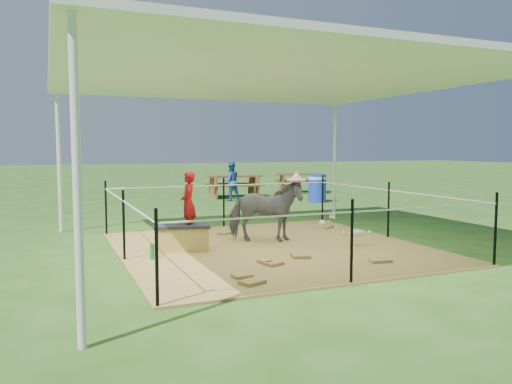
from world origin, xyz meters
name	(u,v)px	position (x,y,z in m)	size (l,w,h in m)	color
ground	(271,249)	(0.00, 0.00, 0.00)	(90.00, 90.00, 0.00)	#2D5919
hay_patch	(271,248)	(0.00, 0.00, 0.01)	(4.60, 4.60, 0.03)	brown
canopy_tent	(271,75)	(0.00, 0.00, 2.69)	(6.30, 6.30, 2.90)	silver
rope_fence	(271,208)	(0.00, 0.00, 0.64)	(4.54, 4.54, 1.00)	black
straw_bale	(182,239)	(-1.34, 0.30, 0.21)	(0.79, 0.39, 0.35)	#AE833F
dark_cloth	(182,226)	(-1.34, 0.30, 0.40)	(0.84, 0.44, 0.04)	black
woman	(188,196)	(-1.24, 0.30, 0.85)	(0.35, 0.23, 0.95)	#A20F12
green_bottle	(152,251)	(-1.89, -0.15, 0.14)	(0.06, 0.06, 0.22)	#19742F
pony	(265,211)	(0.10, 0.45, 0.54)	(0.55, 1.21, 1.03)	#48484D
pink_hat	(265,176)	(0.10, 0.45, 1.13)	(0.32, 0.32, 0.15)	#FF93C1
foal	(357,232)	(1.32, -0.44, 0.26)	(0.81, 0.45, 0.45)	beige
trash_barrel	(317,188)	(4.09, 5.71, 0.41)	(0.53, 0.53, 0.82)	blue
picnic_table_near	(234,186)	(2.34, 8.05, 0.36)	(1.72, 1.24, 0.72)	brown
picnic_table_far	(300,183)	(5.12, 8.73, 0.35)	(1.66, 1.20, 0.69)	#52391C
distant_person	(231,181)	(1.88, 7.05, 0.59)	(0.57, 0.45, 1.18)	#2D59AB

